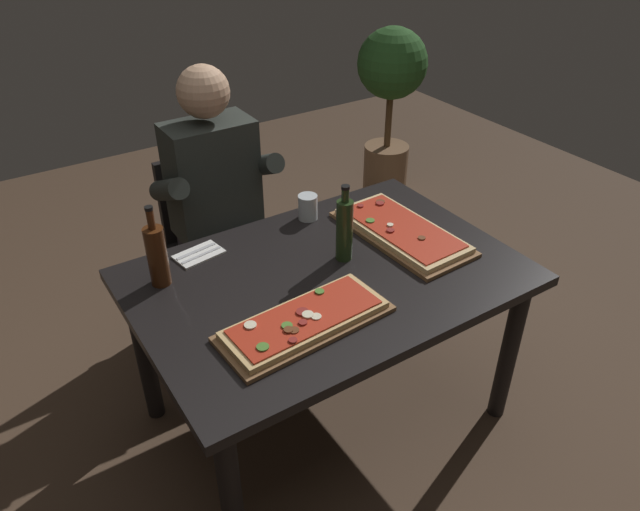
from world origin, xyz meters
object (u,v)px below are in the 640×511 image
at_px(oil_bottle_amber, 157,255).
at_px(pizza_rectangular_front, 305,321).
at_px(dining_table, 327,294).
at_px(seated_diner, 219,200).
at_px(pizza_rectangular_left, 401,231).
at_px(wine_bottle_dark, 344,229).
at_px(tumbler_near_camera, 308,209).
at_px(potted_plant_corner, 390,96).
at_px(diner_chair, 213,237).

bearing_deg(oil_bottle_amber, pizza_rectangular_front, -57.64).
distance_m(dining_table, pizza_rectangular_front, 0.33).
bearing_deg(seated_diner, pizza_rectangular_left, -54.06).
distance_m(pizza_rectangular_front, wine_bottle_dark, 0.44).
relative_size(tumbler_near_camera, potted_plant_corner, 0.09).
distance_m(dining_table, potted_plant_corner, 2.06).
relative_size(oil_bottle_amber, potted_plant_corner, 0.27).
bearing_deg(diner_chair, tumbler_near_camera, -62.34).
xyz_separation_m(wine_bottle_dark, potted_plant_corner, (1.35, 1.41, -0.14)).
distance_m(dining_table, seated_diner, 0.75).
xyz_separation_m(pizza_rectangular_front, potted_plant_corner, (1.69, 1.66, -0.03)).
distance_m(dining_table, tumbler_near_camera, 0.44).
bearing_deg(oil_bottle_amber, diner_chair, 52.93).
height_order(dining_table, pizza_rectangular_left, pizza_rectangular_left).
height_order(pizza_rectangular_left, oil_bottle_amber, oil_bottle_amber).
bearing_deg(potted_plant_corner, wine_bottle_dark, -133.90).
height_order(wine_bottle_dark, oil_bottle_amber, oil_bottle_amber).
relative_size(oil_bottle_amber, tumbler_near_camera, 2.90).
distance_m(wine_bottle_dark, potted_plant_corner, 1.96).
bearing_deg(pizza_rectangular_left, diner_chair, 121.62).
height_order(oil_bottle_amber, tumbler_near_camera, oil_bottle_amber).
xyz_separation_m(dining_table, pizza_rectangular_front, (-0.23, -0.21, 0.12)).
bearing_deg(seated_diner, potted_plant_corner, 24.86).
bearing_deg(pizza_rectangular_left, pizza_rectangular_front, -156.83).
xyz_separation_m(diner_chair, potted_plant_corner, (1.55, 0.60, 0.24)).
bearing_deg(diner_chair, pizza_rectangular_front, -97.08).
bearing_deg(seated_diner, wine_bottle_dark, -73.67).
bearing_deg(oil_bottle_amber, wine_bottle_dark, -19.42).
bearing_deg(tumbler_near_camera, pizza_rectangular_left, -53.14).
relative_size(pizza_rectangular_front, pizza_rectangular_left, 0.98).
height_order(wine_bottle_dark, seated_diner, seated_diner).
xyz_separation_m(tumbler_near_camera, potted_plant_corner, (1.31, 1.07, -0.06)).
bearing_deg(pizza_rectangular_front, seated_diner, 82.03).
bearing_deg(pizza_rectangular_front, potted_plant_corner, 44.62).
xyz_separation_m(pizza_rectangular_left, tumbler_near_camera, (-0.24, 0.32, 0.03)).
height_order(tumbler_near_camera, seated_diner, seated_diner).
distance_m(oil_bottle_amber, tumbler_near_camera, 0.70).
xyz_separation_m(pizza_rectangular_left, potted_plant_corner, (1.06, 1.40, -0.03)).
distance_m(pizza_rectangular_front, tumbler_near_camera, 0.70).
relative_size(pizza_rectangular_left, tumbler_near_camera, 5.67).
relative_size(pizza_rectangular_front, potted_plant_corner, 0.51).
xyz_separation_m(dining_table, tumbler_near_camera, (0.16, 0.38, 0.14)).
bearing_deg(potted_plant_corner, dining_table, -135.10).
bearing_deg(seated_diner, oil_bottle_amber, -133.61).
bearing_deg(wine_bottle_dark, dining_table, -155.22).
xyz_separation_m(wine_bottle_dark, diner_chair, (-0.20, 0.81, -0.38)).
height_order(diner_chair, potted_plant_corner, potted_plant_corner).
relative_size(tumbler_near_camera, diner_chair, 0.12).
xyz_separation_m(pizza_rectangular_front, seated_diner, (0.13, 0.94, -0.02)).
distance_m(diner_chair, seated_diner, 0.28).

